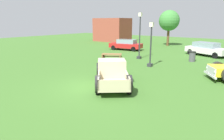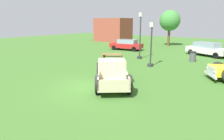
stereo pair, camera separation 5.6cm
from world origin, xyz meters
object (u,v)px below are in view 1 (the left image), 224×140
object	(u,v)px
pickup_truck_foreground	(112,72)
oak_tree_east	(169,21)
picnic_table	(112,57)
trash_can	(192,56)
sedan_distant_b	(126,44)
lamp_post_near	(151,43)
lamp_post_far	(140,35)
sedan_distant_a	(207,49)

from	to	relation	value
pickup_truck_foreground	oak_tree_east	xyz separation A→B (m)	(-4.67, 20.51, 3.08)
picnic_table	trash_can	distance (m)	7.56
sedan_distant_b	lamp_post_near	size ratio (longest dim) A/B	1.20
lamp_post_far	trash_can	size ratio (longest dim) A/B	4.81
lamp_post_far	oak_tree_east	xyz separation A→B (m)	(-1.97, 12.38, 1.39)
lamp_post_near	trash_can	distance (m)	5.06
lamp_post_near	oak_tree_east	size ratio (longest dim) A/B	0.69
lamp_post_far	trash_can	xyz separation A→B (m)	(4.68, 1.75, -1.91)
sedan_distant_a	oak_tree_east	bearing A→B (deg)	137.64
oak_tree_east	lamp_post_far	bearing A→B (deg)	-80.98
sedan_distant_b	picnic_table	size ratio (longest dim) A/B	1.91
sedan_distant_a	sedan_distant_b	distance (m)	9.63
pickup_truck_foreground	sedan_distant_b	distance (m)	14.55
oak_tree_east	trash_can	bearing A→B (deg)	-57.97
picnic_table	lamp_post_far	bearing A→B (deg)	69.42
lamp_post_far	picnic_table	world-z (taller)	lamp_post_far
pickup_truck_foreground	oak_tree_east	distance (m)	21.26
lamp_post_far	trash_can	world-z (taller)	lamp_post_far
pickup_truck_foreground	lamp_post_far	distance (m)	8.73
sedan_distant_b	pickup_truck_foreground	bearing A→B (deg)	-60.19
sedan_distant_a	sedan_distant_b	size ratio (longest dim) A/B	1.07
lamp_post_near	lamp_post_far	size ratio (longest dim) A/B	0.81
lamp_post_near	picnic_table	world-z (taller)	lamp_post_near
lamp_post_far	oak_tree_east	distance (m)	12.62
sedan_distant_a	lamp_post_near	distance (m)	9.05
pickup_truck_foreground	sedan_distant_b	size ratio (longest dim) A/B	1.08
trash_can	lamp_post_far	bearing A→B (deg)	-159.49
sedan_distant_a	lamp_post_near	xyz separation A→B (m)	(-2.48, -8.63, 1.16)
lamp_post_far	oak_tree_east	world-z (taller)	oak_tree_east
pickup_truck_foreground	oak_tree_east	size ratio (longest dim) A/B	0.89
trash_can	sedan_distant_a	bearing A→B (deg)	86.18
sedan_distant_b	lamp_post_near	xyz separation A→B (m)	(7.03, -7.07, 1.20)
sedan_distant_a	lamp_post_far	xyz separation A→B (m)	(-4.97, -6.06, 1.62)
sedan_distant_b	sedan_distant_a	bearing A→B (deg)	9.27
trash_can	oak_tree_east	world-z (taller)	oak_tree_east
picnic_table	oak_tree_east	bearing A→B (deg)	93.04
pickup_truck_foreground	picnic_table	size ratio (longest dim) A/B	2.06
pickup_truck_foreground	sedan_distant_b	xyz separation A→B (m)	(-7.23, 12.63, 0.04)
sedan_distant_a	trash_can	bearing A→B (deg)	-93.82
pickup_truck_foreground	trash_can	bearing A→B (deg)	78.63
oak_tree_east	sedan_distant_b	bearing A→B (deg)	-108.05
oak_tree_east	pickup_truck_foreground	bearing A→B (deg)	-77.18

